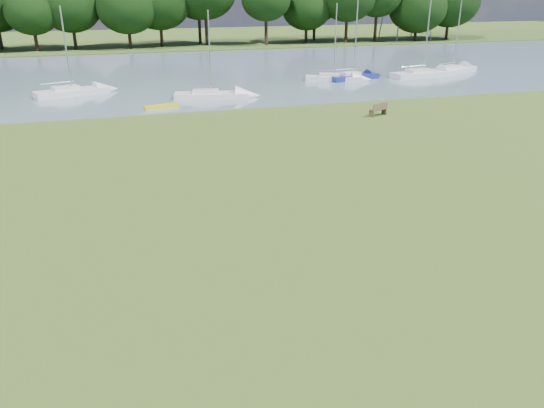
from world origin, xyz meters
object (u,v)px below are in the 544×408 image
object	(u,v)px
kayak	(162,106)
sailboat_6	(423,72)
sailboat_8	(71,90)
sailboat_3	(211,93)
riverbank_bench	(379,109)
sailboat_0	(333,76)
sailboat_7	(353,75)
sailboat_9	(453,68)

from	to	relation	value
kayak	sailboat_6	bearing A→B (deg)	3.16
sailboat_6	sailboat_8	bearing A→B (deg)	173.68
sailboat_3	sailboat_8	world-z (taller)	sailboat_8
riverbank_bench	kayak	bearing A→B (deg)	134.13
kayak	sailboat_0	distance (m)	20.00
sailboat_3	sailboat_7	world-z (taller)	sailboat_7
riverbank_bench	sailboat_9	bearing A→B (deg)	22.50
sailboat_6	sailboat_7	bearing A→B (deg)	170.94
riverbank_bench	sailboat_0	world-z (taller)	sailboat_0
sailboat_0	sailboat_3	xyz separation A→B (m)	(-13.65, -5.36, -0.03)
sailboat_3	sailboat_7	distance (m)	16.71
sailboat_8	sailboat_9	world-z (taller)	sailboat_9
sailboat_3	sailboat_8	size ratio (longest dim) A/B	0.96
kayak	riverbank_bench	bearing A→B (deg)	-37.45
sailboat_3	sailboat_6	xyz separation A→B (m)	(23.77, 4.98, 0.10)
sailboat_3	sailboat_9	world-z (taller)	sailboat_9
sailboat_0	sailboat_9	xyz separation A→B (m)	(14.95, 1.32, 0.05)
riverbank_bench	sailboat_9	xyz separation A→B (m)	(17.69, 16.83, 0.05)
sailboat_0	sailboat_8	size ratio (longest dim) A/B	1.00
sailboat_8	sailboat_9	distance (m)	40.31
riverbank_bench	kayak	distance (m)	16.98
kayak	sailboat_8	distance (m)	10.50
sailboat_7	sailboat_9	bearing A→B (deg)	-6.74
kayak	sailboat_7	distance (m)	21.99
riverbank_bench	sailboat_0	bearing A→B (deg)	58.91
sailboat_7	sailboat_8	world-z (taller)	sailboat_7
sailboat_3	sailboat_7	xyz separation A→B (m)	(15.85, 5.28, 0.09)
riverbank_bench	sailboat_6	distance (m)	19.86
sailboat_6	sailboat_0	bearing A→B (deg)	171.01
riverbank_bench	sailboat_6	xyz separation A→B (m)	(12.86, 15.13, 0.07)
sailboat_6	sailboat_3	bearing A→B (deg)	-175.02
sailboat_8	kayak	bearing A→B (deg)	-66.31
kayak	sailboat_7	world-z (taller)	sailboat_7
riverbank_bench	kayak	world-z (taller)	riverbank_bench
sailboat_3	sailboat_0	bearing A→B (deg)	33.60
riverbank_bench	sailboat_3	distance (m)	14.90
riverbank_bench	sailboat_3	world-z (taller)	sailboat_3
sailboat_7	riverbank_bench	bearing A→B (deg)	-120.72
kayak	sailboat_9	size ratio (longest dim) A/B	0.30
sailboat_7	sailboat_0	bearing A→B (deg)	165.11
sailboat_0	sailboat_7	size ratio (longest dim) A/B	0.95
kayak	sailboat_6	world-z (taller)	sailboat_6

